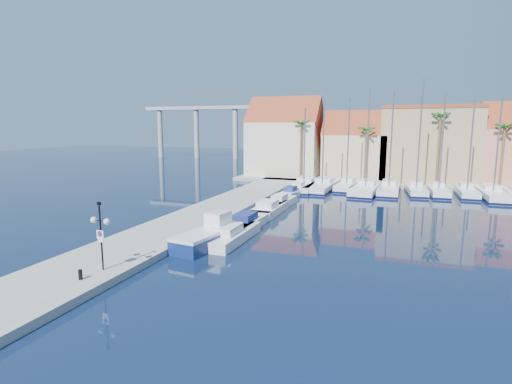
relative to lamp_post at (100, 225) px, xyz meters
The scene contains 29 objects.
ground 8.34m from the lamp_post, 16.55° to the left, with size 260.00×260.00×0.00m, color black.
quay_west 16.05m from the lamp_post, 95.89° to the left, with size 6.00×77.00×0.50m, color gray.
shore_north 53.20m from the lamp_post, 70.90° to the left, with size 54.00×16.00×0.50m, color gray.
lamp_post is the anchor object (origin of this frame).
bollard 2.94m from the lamp_post, 94.35° to the right, with size 0.23×0.23×0.57m, color black.
fishing_boat 9.04m from the lamp_post, 69.95° to the left, with size 3.18×6.95×2.35m.
motorboat_west_0 10.83m from the lamp_post, 67.26° to the left, with size 2.41×7.32×1.40m.
motorboat_west_1 14.96m from the lamp_post, 75.31° to the left, with size 2.35×7.00×1.40m.
motorboat_west_2 20.92m from the lamp_post, 79.49° to the left, with size 2.39×7.37×1.40m.
motorboat_west_3 24.81m from the lamp_post, 80.86° to the left, with size 2.26×6.00×1.40m.
motorboat_west_4 31.10m from the lamp_post, 83.57° to the left, with size 2.18×5.43×1.40m.
motorboat_west_5 34.72m from the lamp_post, 84.10° to the left, with size 2.19×5.90×1.40m.
sailboat_0 37.78m from the lamp_post, 84.51° to the left, with size 3.63×11.77×11.34m.
sailboat_1 38.53m from the lamp_post, 80.68° to the left, with size 3.72×11.88×12.53m.
sailboat_2 40.25m from the lamp_post, 76.39° to the left, with size 2.88×8.57×12.88m.
sailboat_3 39.34m from the lamp_post, 71.89° to the left, with size 3.79×11.88×13.81m.
sailboat_4 40.99m from the lamp_post, 68.32° to the left, with size 2.84×10.10×13.36m.
sailboat_5 42.72m from the lamp_post, 64.27° to the left, with size 2.90×8.48×14.92m.
sailboat_6 43.93m from the lamp_post, 61.05° to the left, with size 2.48×8.19×12.99m.
sailboat_7 46.06m from the lamp_post, 57.64° to the left, with size 2.23×8.25×12.75m.
sailboat_8 47.08m from the lamp_post, 54.36° to the left, with size 3.03×10.60×12.34m.
building_0 49.37m from the lamp_post, 93.05° to the left, with size 12.30×9.00×13.50m.
building_1 50.12m from the lamp_post, 79.20° to the left, with size 10.30×8.00×11.00m.
building_2 54.26m from the lamp_post, 67.90° to the left, with size 14.20×10.20×11.50m.
palm_0 44.60m from the lamp_post, 88.21° to the left, with size 2.60×2.60×10.15m.
palm_1 45.90m from the lamp_post, 75.56° to the left, with size 2.60×2.60×9.15m.
palm_2 49.56m from the lamp_post, 64.18° to the left, with size 2.60×2.60×11.15m.
palm_3 53.34m from the lamp_post, 56.38° to the left, with size 2.60×2.60×9.65m.
viaduct 90.24m from the lamp_post, 110.63° to the left, with size 48.00×2.20×14.45m.
Camera 1 is at (8.80, -20.39, 8.92)m, focal length 28.00 mm.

